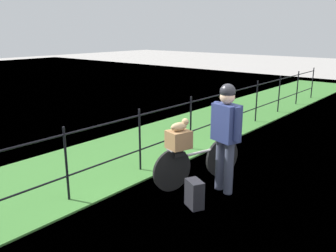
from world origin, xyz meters
TOP-DOWN VIEW (x-y plane):
  - ground_plane at (0.00, 0.00)m, footprint 60.00×60.00m
  - grass_strip at (0.00, 2.75)m, footprint 27.00×2.40m
  - iron_fence at (-0.00, 1.90)m, footprint 18.04×0.04m
  - bicycle_main at (0.22, 0.83)m, footprint 1.64×0.54m
  - wooden_crate at (-0.14, 0.93)m, footprint 0.40×0.37m
  - terrier_dog at (-0.12, 0.93)m, footprint 0.32×0.21m
  - cyclist_person at (0.25, 0.35)m, footprint 0.36×0.52m
  - backpack_on_paving at (-0.47, 0.39)m, footprint 0.29×0.33m

SIDE VIEW (x-z plane):
  - ground_plane at x=0.00m, z-range 0.00..0.00m
  - grass_strip at x=0.00m, z-range 0.00..0.03m
  - backpack_on_paving at x=-0.47m, z-range 0.00..0.40m
  - bicycle_main at x=0.22m, z-range 0.02..0.70m
  - iron_fence at x=0.00m, z-range 0.08..1.22m
  - wooden_crate at x=-0.14m, z-range 0.68..0.95m
  - cyclist_person at x=0.25m, z-range 0.16..1.84m
  - terrier_dog at x=-0.12m, z-range 0.94..1.12m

